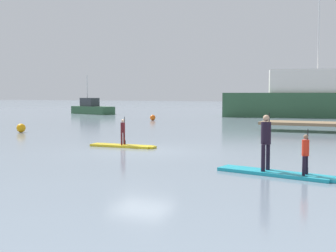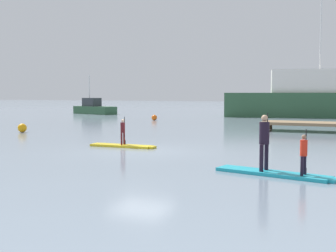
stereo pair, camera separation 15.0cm
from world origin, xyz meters
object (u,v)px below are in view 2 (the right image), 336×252
Objects in this scene: paddler_child_front at (304,152)px; mooring_buoy_mid at (154,118)px; paddleboard_far at (274,174)px; paddler_child_solo at (123,130)px; paddler_adult at (264,139)px; fishing_boat_green_midground at (94,108)px; mooring_buoy_far at (22,128)px; fishing_boat_white_large at (304,99)px; paddleboard_near at (123,146)px.

paddler_child_front is 2.56× the size of mooring_buoy_mid.
paddleboard_far is 1.11m from paddler_child_front.
paddler_adult is at bearing -29.76° from paddler_child_solo.
mooring_buoy_mid is (-7.37, 18.46, -0.50)m from paddler_child_solo.
fishing_boat_green_midground reaches higher than mooring_buoy_far.
paddler_adult is (-0.32, 0.08, 1.01)m from paddleboard_far.
mooring_buoy_far is (-17.82, 8.33, -0.47)m from paddler_child_front.
paddler_child_solo is 10.28m from mooring_buoy_far.
paddler_child_solo is 2.27× the size of mooring_buoy_far.
paddleboard_far is 0.22× the size of fishing_boat_white_large.
paddleboard_far is 1.06m from paddler_adult.
paddleboard_near is at bearing -68.25° from mooring_buoy_mid.
paddleboard_near is 2.42× the size of paddler_child_front.
mooring_buoy_far reaches higher than mooring_buoy_mid.
paddler_adult reaches higher than paddleboard_far.
mooring_buoy_far is (-16.98, 8.15, 0.23)m from paddleboard_far.
mooring_buoy_mid is (-7.37, 18.47, 0.20)m from paddleboard_near.
paddler_child_front is 0.21× the size of fishing_boat_green_midground.
paddler_child_front is 41.96m from fishing_boat_green_midground.
mooring_buoy_mid is (-14.56, 22.57, -0.81)m from paddler_adult.
paddler_adult is 41.01m from fishing_boat_green_midground.
mooring_buoy_far is (-9.47, 3.96, -0.48)m from paddler_child_solo.
paddleboard_far is (7.51, -4.19, -0.70)m from paddler_child_solo.
fishing_boat_white_large is at bearing 95.47° from paddleboard_far.
mooring_buoy_mid is (12.14, -8.55, -0.42)m from fishing_boat_green_midground.
fishing_boat_green_midground is (-19.51, 27.01, -0.08)m from paddler_child_solo.
paddler_adult is at bearing -29.70° from paddleboard_near.
mooring_buoy_mid is (-11.61, -11.45, -1.61)m from fishing_boat_white_large.
fishing_boat_white_large is (-3.27, 34.10, 1.81)m from paddleboard_far.
paddler_child_solo is 2.49× the size of mooring_buoy_mid.
paddler_adult is 0.10× the size of fishing_boat_white_large.
paddler_child_solo is at bearing -22.71° from mooring_buoy_far.
mooring_buoy_mid reaches higher than paddleboard_near.
paddleboard_near is 30.27m from fishing_boat_white_large.
paddler_child_solo is at bearing -68.24° from mooring_buoy_mid.
paddler_adult is at bearing -57.18° from mooring_buoy_mid.
fishing_boat_green_midground reaches higher than paddler_child_solo.
paddleboard_far is 7.21× the size of mooring_buoy_mid.
paddler_child_front is 0.08× the size of fishing_boat_white_large.
paddler_child_front reaches higher than mooring_buoy_mid.
paddleboard_far is 41.28m from fishing_boat_green_midground.
paddler_adult is 1.34× the size of paddler_child_front.
paddler_adult is 1.23m from paddler_child_front.
paddler_child_front is at bearing -55.44° from mooring_buoy_mid.
paddler_adult is 3.42× the size of mooring_buoy_mid.
paddleboard_near is 8.34m from paddler_adult.
paddleboard_near is at bearing 152.47° from paddler_child_front.
paddler_adult is 26.87m from mooring_buoy_mid.
fishing_boat_green_midground reaches higher than paddler_child_front.
paddler_adult reaches higher than mooring_buoy_far.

